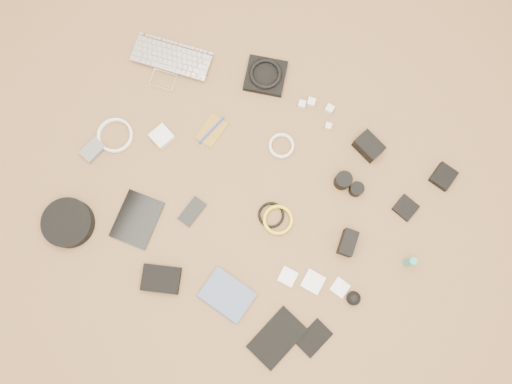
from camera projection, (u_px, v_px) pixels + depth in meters
The scene contains 34 objects.
room_shell at pixel (229, 60), 0.84m from camera, with size 4.04×4.04×2.58m.
laptop at pixel (168, 68), 2.16m from camera, with size 0.34×0.24×0.03m, color #B8B8BD.
headphone_pouch at pixel (266, 76), 2.15m from camera, with size 0.17×0.16×0.03m, color black.
headphones at pixel (266, 74), 2.13m from camera, with size 0.14×0.14×0.02m, color black.
charger_a at pixel (302, 104), 2.13m from camera, with size 0.03×0.03×0.03m, color silver.
charger_b at pixel (311, 102), 2.13m from camera, with size 0.03×0.03×0.03m, color silver.
charger_c at pixel (330, 109), 2.12m from camera, with size 0.03×0.03×0.03m, color silver.
charger_d at pixel (328, 126), 2.11m from camera, with size 0.03×0.03×0.02m, color silver.
dslr_camera at pixel (369, 146), 2.07m from camera, with size 0.11×0.08×0.07m, color black.
lens_pouch at pixel (443, 177), 2.06m from camera, with size 0.08×0.09×0.03m, color black.
notebook_olive at pixel (212, 131), 2.12m from camera, with size 0.08×0.13×0.01m, color olive.
pen_blue at pixel (212, 130), 2.11m from camera, with size 0.01×0.01×0.16m, color #142BA5.
cable_white_a at pixel (281, 146), 2.10m from camera, with size 0.11×0.11×0.01m, color silver.
lens_a at pixel (343, 181), 2.04m from camera, with size 0.07×0.07×0.07m, color black.
lens_b at pixel (356, 189), 2.04m from camera, with size 0.06×0.06×0.05m, color black.
card_reader at pixel (406, 208), 2.05m from camera, with size 0.08×0.08×0.02m, color black.
power_brick at pixel (162, 136), 2.10m from camera, with size 0.08×0.08×0.03m, color silver.
cable_white_b at pixel (116, 136), 2.11m from camera, with size 0.15×0.15×0.01m, color silver.
cable_black at pixel (271, 215), 2.05m from camera, with size 0.11×0.11×0.01m, color black.
cable_yellow at pixel (278, 220), 2.04m from camera, with size 0.13×0.13×0.01m, color gold.
flash at pixel (348, 243), 1.99m from camera, with size 0.06×0.10×0.08m, color black.
lens_cleaner at pixel (410, 262), 1.97m from camera, with size 0.03×0.03×0.10m, color teal.
battery_charger at pixel (93, 150), 2.09m from camera, with size 0.06×0.10×0.03m, color #59595E.
tablet at pixel (137, 219), 2.04m from camera, with size 0.16×0.21×0.01m, color black.
phone at pixel (192, 212), 2.05m from camera, with size 0.06×0.12×0.01m, color black.
filter_case_left at pixel (288, 277), 2.00m from camera, with size 0.06×0.06×0.01m, color silver.
filter_case_mid at pixel (313, 282), 1.99m from camera, with size 0.08×0.08×0.01m, color silver.
filter_case_right at pixel (340, 288), 1.99m from camera, with size 0.06×0.06×0.01m, color silver.
air_blower at pixel (353, 298), 1.96m from camera, with size 0.06×0.06×0.06m, color black.
headphone_case at pixel (68, 223), 2.02m from camera, with size 0.20×0.20×0.06m, color black.
drive_case at pixel (161, 279), 1.98m from camera, with size 0.15×0.11×0.04m, color black.
paperback at pixel (217, 310), 1.97m from camera, with size 0.14×0.19×0.02m, color #455475.
notebook_black_a at pixel (277, 338), 1.95m from camera, with size 0.13×0.22×0.02m, color black.
notebook_black_b at pixel (314, 338), 1.95m from camera, with size 0.09×0.13×0.01m, color black.
Camera 1 is at (0.22, -0.31, 2.03)m, focal length 35.00 mm.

